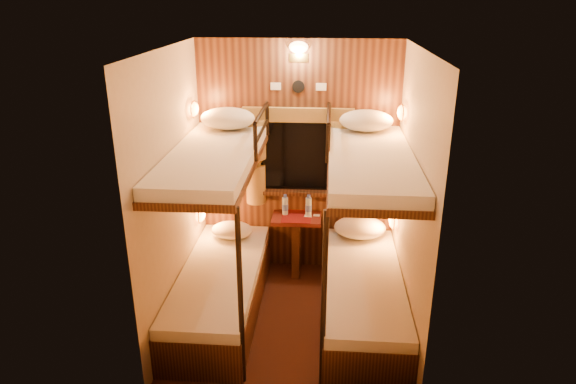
# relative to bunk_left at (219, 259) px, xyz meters

# --- Properties ---
(floor) EXTENTS (2.10, 2.10, 0.00)m
(floor) POSITION_rel_bunk_left_xyz_m (0.65, -0.07, -0.56)
(floor) COLOR #32170D
(floor) RESTS_ON ground
(ceiling) EXTENTS (2.10, 2.10, 0.00)m
(ceiling) POSITION_rel_bunk_left_xyz_m (0.65, -0.07, 1.84)
(ceiling) COLOR silver
(ceiling) RESTS_ON wall_back
(wall_back) EXTENTS (2.40, 0.00, 2.40)m
(wall_back) POSITION_rel_bunk_left_xyz_m (0.65, 0.98, 0.64)
(wall_back) COLOR #C6B293
(wall_back) RESTS_ON floor
(wall_front) EXTENTS (2.40, 0.00, 2.40)m
(wall_front) POSITION_rel_bunk_left_xyz_m (0.65, -1.12, 0.64)
(wall_front) COLOR #C6B293
(wall_front) RESTS_ON floor
(wall_left) EXTENTS (0.00, 2.40, 2.40)m
(wall_left) POSITION_rel_bunk_left_xyz_m (-0.35, -0.07, 0.64)
(wall_left) COLOR #C6B293
(wall_left) RESTS_ON floor
(wall_right) EXTENTS (0.00, 2.40, 2.40)m
(wall_right) POSITION_rel_bunk_left_xyz_m (1.65, -0.07, 0.64)
(wall_right) COLOR #C6B293
(wall_right) RESTS_ON floor
(back_panel) EXTENTS (2.00, 0.03, 2.40)m
(back_panel) POSITION_rel_bunk_left_xyz_m (0.65, 0.97, 0.64)
(back_panel) COLOR black
(back_panel) RESTS_ON floor
(bunk_left) EXTENTS (0.72, 1.90, 1.82)m
(bunk_left) POSITION_rel_bunk_left_xyz_m (0.00, 0.00, 0.00)
(bunk_left) COLOR black
(bunk_left) RESTS_ON floor
(bunk_right) EXTENTS (0.72, 1.90, 1.82)m
(bunk_right) POSITION_rel_bunk_left_xyz_m (1.30, 0.00, 0.00)
(bunk_right) COLOR black
(bunk_right) RESTS_ON floor
(window) EXTENTS (1.00, 0.12, 0.79)m
(window) POSITION_rel_bunk_left_xyz_m (0.65, 0.94, 0.62)
(window) COLOR black
(window) RESTS_ON back_panel
(curtains) EXTENTS (1.10, 0.22, 1.00)m
(curtains) POSITION_rel_bunk_left_xyz_m (0.65, 0.90, 0.71)
(curtains) COLOR brown
(curtains) RESTS_ON back_panel
(back_fixtures) EXTENTS (0.54, 0.09, 0.48)m
(back_fixtures) POSITION_rel_bunk_left_xyz_m (0.65, 0.93, 1.69)
(back_fixtures) COLOR black
(back_fixtures) RESTS_ON back_panel
(reading_lamps) EXTENTS (2.00, 0.20, 1.25)m
(reading_lamps) POSITION_rel_bunk_left_xyz_m (0.65, 0.63, 0.68)
(reading_lamps) COLOR orange
(reading_lamps) RESTS_ON wall_left
(table) EXTENTS (0.50, 0.34, 0.66)m
(table) POSITION_rel_bunk_left_xyz_m (0.65, 0.78, -0.14)
(table) COLOR #5C1715
(table) RESTS_ON floor
(bottle_left) EXTENTS (0.06, 0.06, 0.22)m
(bottle_left) POSITION_rel_bunk_left_xyz_m (0.53, 0.82, 0.19)
(bottle_left) COLOR #99BFE5
(bottle_left) RESTS_ON table
(bottle_right) EXTENTS (0.07, 0.07, 0.23)m
(bottle_right) POSITION_rel_bunk_left_xyz_m (0.77, 0.81, 0.19)
(bottle_right) COLOR #99BFE5
(bottle_right) RESTS_ON table
(sachet_a) EXTENTS (0.08, 0.06, 0.01)m
(sachet_a) POSITION_rel_bunk_left_xyz_m (0.77, 0.79, 0.09)
(sachet_a) COLOR silver
(sachet_a) RESTS_ON table
(sachet_b) EXTENTS (0.07, 0.05, 0.00)m
(sachet_b) POSITION_rel_bunk_left_xyz_m (0.85, 0.82, 0.09)
(sachet_b) COLOR silver
(sachet_b) RESTS_ON table
(pillow_lower_left) EXTENTS (0.42, 0.30, 0.16)m
(pillow_lower_left) POSITION_rel_bunk_left_xyz_m (-0.00, 0.64, -0.02)
(pillow_lower_left) COLOR white
(pillow_lower_left) RESTS_ON bunk_left
(pillow_lower_right) EXTENTS (0.53, 0.38, 0.21)m
(pillow_lower_right) POSITION_rel_bunk_left_xyz_m (1.30, 0.76, 0.00)
(pillow_lower_right) COLOR white
(pillow_lower_right) RESTS_ON bunk_right
(pillow_upper_left) EXTENTS (0.52, 0.37, 0.20)m
(pillow_upper_left) POSITION_rel_bunk_left_xyz_m (-0.00, 0.67, 1.13)
(pillow_upper_left) COLOR white
(pillow_upper_left) RESTS_ON bunk_left
(pillow_upper_right) EXTENTS (0.50, 0.36, 0.20)m
(pillow_upper_right) POSITION_rel_bunk_left_xyz_m (1.30, 0.70, 1.13)
(pillow_upper_right) COLOR white
(pillow_upper_right) RESTS_ON bunk_right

